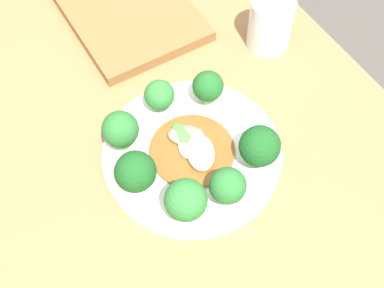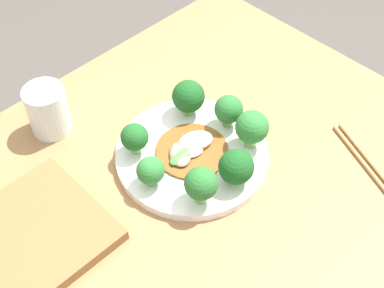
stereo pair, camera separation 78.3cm
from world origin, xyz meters
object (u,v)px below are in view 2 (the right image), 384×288
(broccoli_northwest, at_px, (252,128))
(cutting_board, at_px, (12,250))
(chopsticks, at_px, (376,174))
(stirfry_center, at_px, (190,149))
(broccoli_southwest, at_px, (188,97))
(broccoli_north, at_px, (236,167))
(broccoli_west, at_px, (229,110))
(broccoli_northeast, at_px, (201,184))
(broccoli_southeast, at_px, (135,138))
(drinking_glass, at_px, (48,110))
(broccoli_east, at_px, (151,171))
(plate, at_px, (192,155))

(broccoli_northwest, xyz_separation_m, cutting_board, (0.40, -0.11, -0.05))
(chopsticks, relative_size, cutting_board, 0.81)
(stirfry_center, distance_m, chopsticks, 0.31)
(broccoli_southwest, distance_m, broccoli_north, 0.17)
(broccoli_west, xyz_separation_m, broccoli_northeast, (0.15, 0.08, 0.00))
(broccoli_northwest, bearing_deg, broccoli_southeast, -40.50)
(drinking_glass, bearing_deg, broccoli_north, 112.98)
(broccoli_north, bearing_deg, broccoli_northeast, -10.31)
(chopsticks, bearing_deg, drinking_glass, -55.80)
(broccoli_southeast, bearing_deg, stirfry_center, 134.62)
(broccoli_east, distance_m, stirfry_center, 0.09)
(plate, relative_size, drinking_glass, 2.86)
(broccoli_north, height_order, broccoli_northwest, broccoli_northwest)
(broccoli_north, bearing_deg, broccoli_northwest, -155.95)
(broccoli_east, relative_size, drinking_glass, 0.59)
(broccoli_east, relative_size, cutting_board, 0.19)
(broccoli_north, relative_size, broccoli_southeast, 1.08)
(stirfry_center, bearing_deg, drinking_glass, -60.49)
(plate, relative_size, stirfry_center, 2.11)
(broccoli_northwest, height_order, stirfry_center, broccoli_northwest)
(broccoli_northeast, bearing_deg, broccoli_north, 169.69)
(broccoli_east, bearing_deg, drinking_glass, -80.88)
(broccoli_southeast, relative_size, cutting_board, 0.21)
(broccoli_east, relative_size, stirfry_center, 0.44)
(drinking_glass, relative_size, chopsticks, 0.40)
(broccoli_northeast, bearing_deg, broccoli_west, -151.66)
(broccoli_west, height_order, stirfry_center, broccoli_west)
(broccoli_east, xyz_separation_m, chopsticks, (-0.28, 0.24, -0.04))
(broccoli_southwest, xyz_separation_m, drinking_glass, (0.19, -0.15, -0.01))
(broccoli_west, height_order, cutting_board, broccoli_west)
(stirfry_center, height_order, drinking_glass, drinking_glass)
(broccoli_west, bearing_deg, broccoli_north, 48.19)
(broccoli_north, distance_m, drinking_glass, 0.34)
(broccoli_southwest, distance_m, chopsticks, 0.34)
(broccoli_southwest, relative_size, broccoli_southeast, 1.17)
(broccoli_northwest, distance_m, cutting_board, 0.42)
(broccoli_west, xyz_separation_m, cutting_board, (0.41, -0.05, -0.04))
(cutting_board, bearing_deg, broccoli_east, 166.13)
(broccoli_northeast, bearing_deg, chopsticks, 146.91)
(broccoli_northeast, distance_m, broccoli_northwest, 0.14)
(broccoli_southwest, relative_size, broccoli_west, 1.09)
(broccoli_north, bearing_deg, drinking_glass, -67.02)
(chopsticks, bearing_deg, broccoli_east, -40.65)
(broccoli_west, relative_size, broccoli_southeast, 1.07)
(broccoli_southwest, height_order, broccoli_southeast, broccoli_southwest)
(plate, bearing_deg, broccoli_southwest, -130.94)
(broccoli_north, xyz_separation_m, broccoli_east, (0.10, -0.09, -0.00))
(broccoli_west, distance_m, broccoli_southeast, 0.17)
(broccoli_west, height_order, broccoli_northwest, broccoli_northwest)
(chopsticks, bearing_deg, stirfry_center, -51.94)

